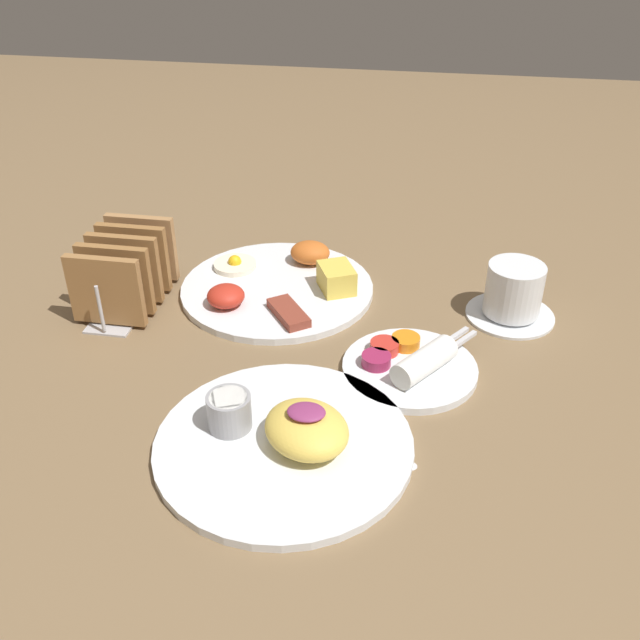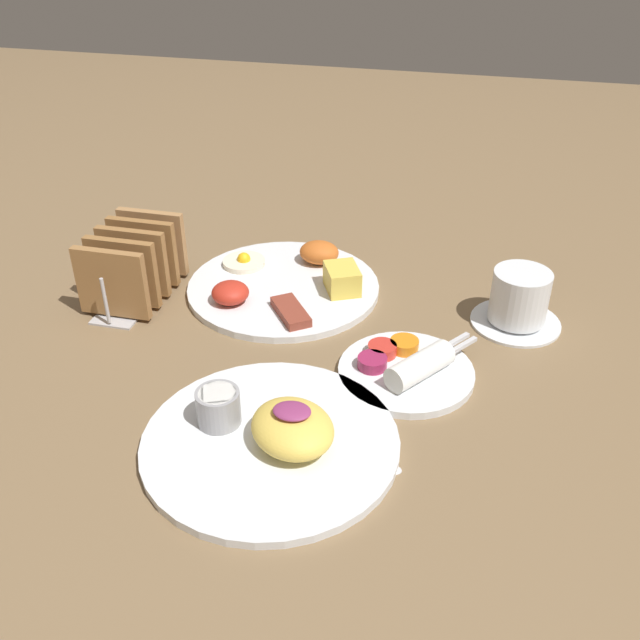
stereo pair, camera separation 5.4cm
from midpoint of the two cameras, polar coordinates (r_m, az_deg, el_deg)
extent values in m
plane|color=brown|center=(0.90, -2.55, -2.69)|extent=(3.00, 3.00, 0.00)
cylinder|color=white|center=(1.03, -1.44, 2.61)|extent=(0.28, 0.28, 0.01)
cube|color=#E5C64C|center=(1.01, 3.31, 3.28)|extent=(0.06, 0.07, 0.04)
ellipsoid|color=#C66023|center=(1.08, 1.36, 5.41)|extent=(0.06, 0.05, 0.03)
cylinder|color=#F4EACC|center=(1.09, -4.68, 4.58)|extent=(0.06, 0.06, 0.01)
sphere|color=yellow|center=(1.08, -4.69, 4.86)|extent=(0.02, 0.02, 0.02)
ellipsoid|color=red|center=(0.99, -5.64, 2.16)|extent=(0.05, 0.05, 0.03)
cube|color=brown|center=(0.96, -0.74, 0.64)|extent=(0.07, 0.08, 0.01)
cylinder|color=white|center=(0.87, 8.66, -4.20)|extent=(0.16, 0.16, 0.01)
cylinder|color=orange|center=(0.90, 8.48, -2.02)|extent=(0.04, 0.04, 0.01)
cylinder|color=red|center=(0.89, 6.74, -2.40)|extent=(0.04, 0.04, 0.01)
cylinder|color=#99234C|center=(0.86, 6.00, -3.42)|extent=(0.04, 0.04, 0.01)
cylinder|color=white|center=(0.85, 9.81, -3.69)|extent=(0.08, 0.09, 0.03)
cube|color=silver|center=(0.90, 12.43, -1.74)|extent=(0.03, 0.04, 0.00)
cube|color=silver|center=(0.89, 13.03, -2.07)|extent=(0.03, 0.04, 0.00)
cylinder|color=white|center=(0.77, -1.94, -9.81)|extent=(0.28, 0.28, 0.01)
ellipsoid|color=#EAC651|center=(0.75, -0.12, -8.70)|extent=(0.13, 0.13, 0.04)
ellipsoid|color=#8C3366|center=(0.73, -0.12, -7.34)|extent=(0.04, 0.03, 0.01)
cylinder|color=#99999E|center=(0.78, -6.15, -6.99)|extent=(0.05, 0.05, 0.04)
cylinder|color=white|center=(0.77, -6.22, -6.07)|extent=(0.04, 0.04, 0.01)
cube|color=#B7B7BC|center=(1.05, -12.91, 2.12)|extent=(0.06, 0.18, 0.01)
cube|color=olive|center=(0.98, -14.83, 2.83)|extent=(0.10, 0.01, 0.10)
cube|color=olive|center=(1.00, -14.02, 3.72)|extent=(0.10, 0.01, 0.10)
cube|color=olive|center=(1.03, -13.26, 4.57)|extent=(0.10, 0.01, 0.10)
cube|color=olive|center=(1.05, -12.53, 5.38)|extent=(0.10, 0.01, 0.10)
cube|color=#A27446|center=(1.08, -11.83, 6.15)|extent=(0.10, 0.01, 0.10)
cylinder|color=#B7B7BC|center=(0.97, -15.28, 1.46)|extent=(0.01, 0.01, 0.07)
cylinder|color=#B7B7BC|center=(1.10, -11.28, 5.98)|extent=(0.01, 0.01, 0.07)
cylinder|color=white|center=(1.00, 16.86, -0.10)|extent=(0.12, 0.12, 0.01)
cylinder|color=white|center=(0.98, 17.22, 1.81)|extent=(0.08, 0.08, 0.07)
cylinder|color=#381E0F|center=(0.97, 17.50, 3.33)|extent=(0.06, 0.06, 0.01)
cube|color=silver|center=(0.80, 7.50, -8.42)|extent=(0.03, 0.11, 0.00)
ellipsoid|color=silver|center=(0.75, 7.76, -11.60)|extent=(0.02, 0.02, 0.01)
camera|label=1|loc=(0.03, -88.30, 1.09)|focal=40.00mm
camera|label=2|loc=(0.03, 91.70, -1.09)|focal=40.00mm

